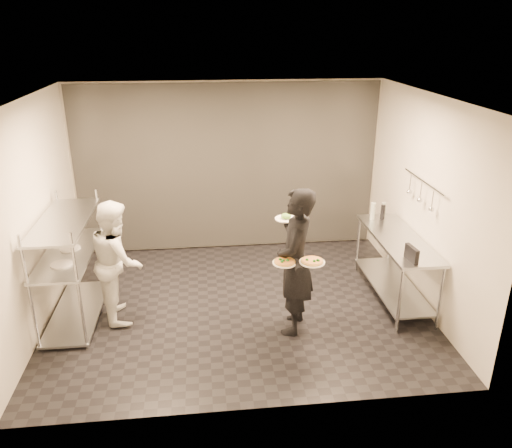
{
  "coord_description": "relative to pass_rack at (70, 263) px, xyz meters",
  "views": [
    {
      "loc": [
        -0.43,
        -5.94,
        3.61
      ],
      "look_at": [
        0.27,
        0.24,
        1.1
      ],
      "focal_mm": 35.0,
      "sensor_mm": 36.0,
      "label": 1
    }
  ],
  "objects": [
    {
      "name": "prep_counter",
      "position": [
        4.33,
        0.0,
        -0.14
      ],
      "size": [
        0.6,
        1.8,
        0.92
      ],
      "color": "#B2B5B9",
      "rests_on": "ground"
    },
    {
      "name": "bottle_green",
      "position": [
        4.2,
        0.69,
        0.28
      ],
      "size": [
        0.07,
        0.07,
        0.26
      ],
      "primitive_type": "cylinder",
      "color": "#97A496",
      "rests_on": "prep_counter"
    },
    {
      "name": "waiter",
      "position": [
        2.8,
        -0.61,
        0.16
      ],
      "size": [
        0.64,
        0.79,
        1.86
      ],
      "primitive_type": "imported",
      "rotation": [
        0.0,
        0.0,
        -1.9
      ],
      "color": "black",
      "rests_on": "ground"
    },
    {
      "name": "pizza_plate_near",
      "position": [
        2.63,
        -0.81,
        0.27
      ],
      "size": [
        0.28,
        0.28,
        0.05
      ],
      "color": "white",
      "rests_on": "waiter"
    },
    {
      "name": "bottle_dark",
      "position": [
        4.34,
        0.67,
        0.26
      ],
      "size": [
        0.06,
        0.06,
        0.22
      ],
      "primitive_type": "cylinder",
      "color": "black",
      "rests_on": "prep_counter"
    },
    {
      "name": "salad_plate",
      "position": [
        2.73,
        -0.28,
        0.62
      ],
      "size": [
        0.28,
        0.28,
        0.07
      ],
      "color": "white",
      "rests_on": "waiter"
    },
    {
      "name": "pass_rack",
      "position": [
        0.0,
        0.0,
        0.0
      ],
      "size": [
        0.6,
        1.6,
        1.5
      ],
      "color": "#B2B5B9",
      "rests_on": "ground"
    },
    {
      "name": "pizza_plate_far",
      "position": [
        2.94,
        -0.88,
        0.29
      ],
      "size": [
        0.3,
        0.3,
        0.05
      ],
      "color": "white",
      "rests_on": "waiter"
    },
    {
      "name": "utensil_rail",
      "position": [
        4.58,
        0.0,
        0.78
      ],
      "size": [
        0.07,
        1.2,
        0.31
      ],
      "color": "#B2B5B9",
      "rests_on": "room_shell"
    },
    {
      "name": "chef",
      "position": [
        0.6,
        -0.05,
        0.03
      ],
      "size": [
        0.76,
        0.89,
        1.6
      ],
      "primitive_type": "imported",
      "rotation": [
        0.0,
        0.0,
        1.79
      ],
      "color": "white",
      "rests_on": "ground"
    },
    {
      "name": "bottle_clear",
      "position": [
        4.4,
        0.8,
        0.26
      ],
      "size": [
        0.06,
        0.06,
        0.21
      ],
      "primitive_type": "cylinder",
      "color": "#97A496",
      "rests_on": "prep_counter"
    },
    {
      "name": "pos_monitor",
      "position": [
        4.21,
        -0.72,
        0.25
      ],
      "size": [
        0.08,
        0.26,
        0.19
      ],
      "primitive_type": "cube",
      "rotation": [
        0.0,
        0.0,
        0.12
      ],
      "color": "black",
      "rests_on": "prep_counter"
    },
    {
      "name": "room_shell",
      "position": [
        2.15,
        1.18,
        0.63
      ],
      "size": [
        5.0,
        4.0,
        2.8
      ],
      "color": "black",
      "rests_on": "ground"
    }
  ]
}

